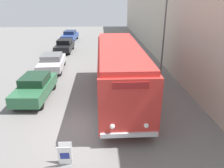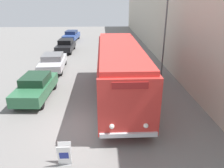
{
  "view_description": "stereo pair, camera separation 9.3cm",
  "coord_description": "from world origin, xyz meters",
  "px_view_note": "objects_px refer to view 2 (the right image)",
  "views": [
    {
      "loc": [
        0.76,
        -9.31,
        6.13
      ],
      "look_at": [
        1.32,
        1.06,
        1.96
      ],
      "focal_mm": 35.0,
      "sensor_mm": 36.0,
      "label": 1
    },
    {
      "loc": [
        0.85,
        -9.32,
        6.13
      ],
      "look_at": [
        1.32,
        1.06,
        1.96
      ],
      "focal_mm": 35.0,
      "sensor_mm": 36.0,
      "label": 2
    }
  ],
  "objects_px": {
    "sign_board": "(64,155)",
    "parked_car_distant": "(71,36)",
    "parked_car_mid": "(53,62)",
    "parked_car_far": "(66,45)",
    "parked_car_near": "(36,87)",
    "vintage_bus": "(120,70)",
    "streetlamp": "(166,16)"
  },
  "relations": [
    {
      "from": "parked_car_distant",
      "to": "vintage_bus",
      "type": "bearing_deg",
      "value": -69.34
    },
    {
      "from": "streetlamp",
      "to": "parked_car_distant",
      "type": "bearing_deg",
      "value": 119.62
    },
    {
      "from": "parked_car_mid",
      "to": "parked_car_far",
      "type": "relative_size",
      "value": 1.06
    },
    {
      "from": "streetlamp",
      "to": "parked_car_far",
      "type": "relative_size",
      "value": 1.76
    },
    {
      "from": "vintage_bus",
      "to": "sign_board",
      "type": "xyz_separation_m",
      "value": [
        -2.6,
        -6.02,
        -1.46
      ]
    },
    {
      "from": "sign_board",
      "to": "parked_car_far",
      "type": "bearing_deg",
      "value": 98.36
    },
    {
      "from": "sign_board",
      "to": "parked_car_mid",
      "type": "height_order",
      "value": "parked_car_mid"
    },
    {
      "from": "parked_car_far",
      "to": "parked_car_near",
      "type": "bearing_deg",
      "value": -87.82
    },
    {
      "from": "sign_board",
      "to": "vintage_bus",
      "type": "bearing_deg",
      "value": 66.65
    },
    {
      "from": "sign_board",
      "to": "parked_car_near",
      "type": "height_order",
      "value": "parked_car_near"
    },
    {
      "from": "streetlamp",
      "to": "parked_car_mid",
      "type": "distance_m",
      "value": 10.29
    },
    {
      "from": "parked_car_near",
      "to": "parked_car_far",
      "type": "bearing_deg",
      "value": 93.22
    },
    {
      "from": "sign_board",
      "to": "parked_car_distant",
      "type": "relative_size",
      "value": 0.2
    },
    {
      "from": "sign_board",
      "to": "streetlamp",
      "type": "bearing_deg",
      "value": 57.03
    },
    {
      "from": "sign_board",
      "to": "parked_car_far",
      "type": "distance_m",
      "value": 19.24
    },
    {
      "from": "vintage_bus",
      "to": "parked_car_mid",
      "type": "bearing_deg",
      "value": 132.18
    },
    {
      "from": "parked_car_mid",
      "to": "parked_car_distant",
      "type": "height_order",
      "value": "parked_car_distant"
    },
    {
      "from": "parked_car_near",
      "to": "parked_car_mid",
      "type": "height_order",
      "value": "parked_car_near"
    },
    {
      "from": "parked_car_near",
      "to": "parked_car_far",
      "type": "distance_m",
      "value": 12.79
    },
    {
      "from": "parked_car_distant",
      "to": "parked_car_mid",
      "type": "bearing_deg",
      "value": -84.43
    },
    {
      "from": "sign_board",
      "to": "parked_car_distant",
      "type": "bearing_deg",
      "value": 96.6
    },
    {
      "from": "sign_board",
      "to": "parked_car_mid",
      "type": "relative_size",
      "value": 0.21
    },
    {
      "from": "parked_car_near",
      "to": "vintage_bus",
      "type": "bearing_deg",
      "value": 0.66
    },
    {
      "from": "vintage_bus",
      "to": "parked_car_far",
      "type": "bearing_deg",
      "value": 112.52
    },
    {
      "from": "vintage_bus",
      "to": "sign_board",
      "type": "relative_size",
      "value": 10.78
    },
    {
      "from": "vintage_bus",
      "to": "parked_car_near",
      "type": "relative_size",
      "value": 2.29
    },
    {
      "from": "parked_car_near",
      "to": "parked_car_far",
      "type": "xyz_separation_m",
      "value": [
        -0.03,
        12.79,
        -0.02
      ]
    },
    {
      "from": "parked_car_far",
      "to": "parked_car_mid",
      "type": "bearing_deg",
      "value": -88.61
    },
    {
      "from": "vintage_bus",
      "to": "streetlamp",
      "type": "xyz_separation_m",
      "value": [
        3.69,
        3.67,
        2.88
      ]
    },
    {
      "from": "vintage_bus",
      "to": "parked_car_near",
      "type": "height_order",
      "value": "vintage_bus"
    },
    {
      "from": "parked_car_distant",
      "to": "sign_board",
      "type": "bearing_deg",
      "value": -78.39
    },
    {
      "from": "vintage_bus",
      "to": "parked_car_distant",
      "type": "height_order",
      "value": "vintage_bus"
    }
  ]
}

